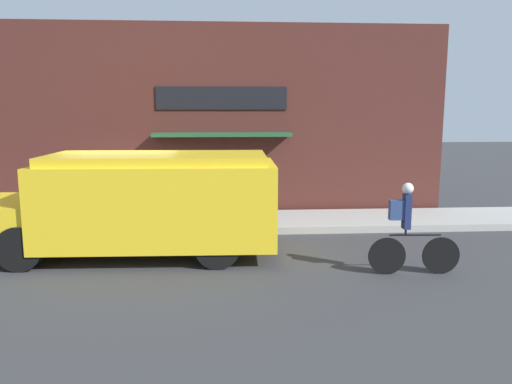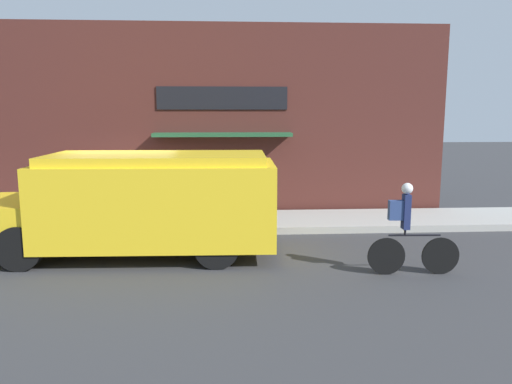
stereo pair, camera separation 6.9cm
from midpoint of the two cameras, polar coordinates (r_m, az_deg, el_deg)
name	(u,v)px [view 2 (the right image)]	position (r m, az deg, el deg)	size (l,w,h in m)	color
ground_plane	(125,237)	(12.44, -14.58, -5.00)	(70.00, 70.00, 0.00)	#38383A
sidewalk	(133,223)	(13.47, -13.71, -3.49)	(28.00, 2.21, 0.17)	#ADAAA3
storefront	(140,122)	(14.43, -13.01, 7.85)	(17.50, 0.80, 5.40)	#4C231E
school_bus	(141,203)	(10.54, -12.77, -1.21)	(6.09, 2.67, 2.14)	yellow
cyclist	(408,232)	(9.59, 17.21, -4.36)	(1.71, 0.21, 1.72)	black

